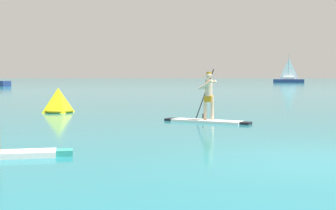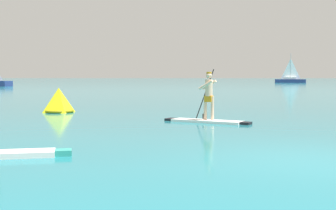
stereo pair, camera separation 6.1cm
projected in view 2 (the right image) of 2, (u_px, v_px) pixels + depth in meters
ground at (314, 159)px, 9.09m from camera, size 440.00×440.00×0.00m
paddleboarder_mid_center at (207, 110)px, 16.15m from camera, size 3.03×1.75×1.92m
race_marker_buoy at (59, 102)px, 20.46m from camera, size 1.48×1.48×1.09m
sailboat_right_horizon at (291, 79)px, 97.37m from camera, size 6.53×3.45×6.10m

